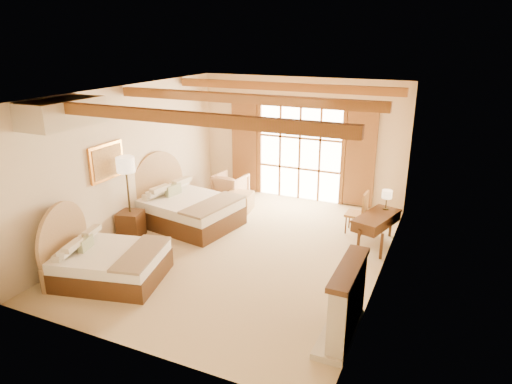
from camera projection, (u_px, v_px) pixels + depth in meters
The scene contains 19 objects.
floor at pixel (243, 249), 9.44m from camera, with size 7.00×7.00×0.00m, color tan.
wall_back at pixel (301, 139), 11.93m from camera, with size 5.50×5.50×0.00m, color beige.
wall_left at pixel (130, 160), 9.98m from camera, with size 7.00×7.00×0.00m, color beige.
wall_right at pixel (386, 194), 7.85m from camera, with size 7.00×7.00×0.00m, color beige.
ceiling at pixel (242, 92), 8.39m from camera, with size 7.00×7.00×0.00m, color #B37B3E.
ceiling_beams at pixel (242, 98), 8.43m from camera, with size 5.39×4.60×0.18m, color brown, non-canonical shape.
french_doors at pixel (300, 153), 11.99m from camera, with size 3.95×0.08×2.60m.
fireplace at pixel (346, 306), 6.54m from camera, with size 0.46×1.40×1.16m.
painting at pixel (107, 162), 9.27m from camera, with size 0.06×0.95×0.75m.
canopy_valance at pixel (62, 113), 7.68m from camera, with size 0.70×1.40×0.45m, color beige.
bed_near at pixel (104, 259), 8.21m from camera, with size 2.16×1.79×1.22m.
bed_far at pixel (184, 207), 10.57m from camera, with size 2.37×1.93×1.40m.
nightstand at pixel (131, 224), 9.91m from camera, with size 0.49×0.49×0.58m, color #452914.
floor_lamp at pixel (126, 170), 9.53m from camera, with size 0.38×0.38×1.80m.
armchair at pixel (231, 187), 12.15m from camera, with size 0.76×0.79×0.72m, color tan.
ottoman at pixel (239, 202), 11.46m from camera, with size 0.61×0.61×0.45m, color tan.
desk at pixel (376, 229), 9.50m from camera, with size 0.87×1.36×0.68m.
desk_chair at pixel (356, 220), 10.14m from camera, with size 0.44×0.44×0.97m.
desk_lamp at pixel (387, 195), 9.59m from camera, with size 0.21×0.21×0.42m.
Camera 1 is at (3.74, -7.67, 4.20)m, focal length 32.00 mm.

